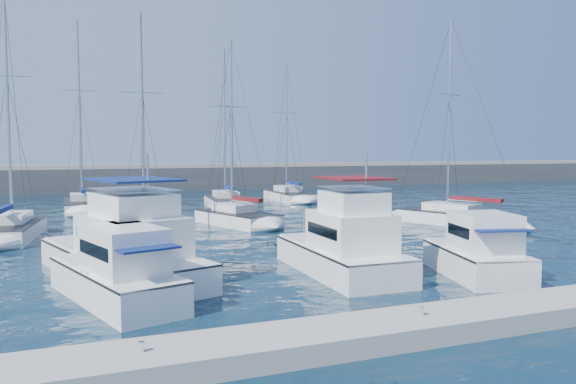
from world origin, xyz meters
name	(u,v)px	position (x,y,z in m)	size (l,w,h in m)	color
ground	(284,264)	(0.00, 0.00, 0.00)	(220.00, 220.00, 0.00)	black
breakwater	(142,182)	(0.00, 52.00, 1.05)	(160.00, 6.00, 4.45)	#424244
dock	(421,325)	(0.00, -11.00, 0.30)	(40.00, 2.20, 0.60)	gray
dock_cleat_near_port	(141,347)	(-8.00, -11.00, 0.72)	(0.16, 0.16, 0.25)	silver
dock_cleat_centre	(421,311)	(0.00, -11.00, 0.72)	(0.16, 0.16, 0.25)	silver
motor_yacht_port_outer	(118,276)	(-7.94, -3.98, 0.94)	(4.46, 7.65, 3.20)	white
motor_yacht_port_inner	(125,253)	(-7.35, -0.47, 1.13)	(6.56, 11.09, 4.69)	white
motor_yacht_stbd_inner	(345,249)	(1.65, -2.99, 1.13)	(3.41, 7.99, 4.69)	white
motor_yacht_stbd_outer	(479,255)	(6.72, -5.58, 0.94)	(4.06, 6.11, 3.20)	white
sailboat_mid_a	(10,230)	(-12.82, 13.35, 0.54)	(4.08, 8.37, 15.96)	white
sailboat_mid_b	(145,225)	(-4.82, 12.70, 0.52)	(3.83, 8.83, 14.68)	white
sailboat_mid_c	(237,218)	(1.91, 14.16, 0.52)	(5.03, 7.66, 13.63)	white
sailboat_mid_e	(457,217)	(16.78, 8.45, 0.52)	(5.85, 9.25, 15.09)	white
sailboat_back_a	(82,205)	(-8.20, 27.86, 0.56)	(3.11, 7.95, 17.11)	white
sailboat_back_b	(227,202)	(4.43, 26.10, 0.52)	(3.94, 8.55, 15.11)	white
sailboat_back_c	(289,196)	(12.60, 30.79, 0.52)	(3.40, 8.87, 14.99)	white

